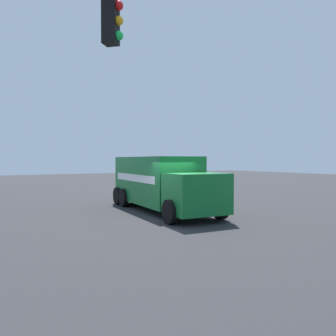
% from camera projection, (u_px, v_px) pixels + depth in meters
% --- Properties ---
extents(ground_plane, '(100.00, 100.00, 0.00)m').
position_uv_depth(ground_plane, '(175.00, 221.00, 14.59)').
color(ground_plane, '#2B2B2D').
extents(delivery_truck, '(8.55, 3.59, 2.77)m').
position_uv_depth(delivery_truck, '(161.00, 182.00, 17.40)').
color(delivery_truck, '#146B2D').
rests_on(delivery_truck, ground).
extents(traffic_light_primary, '(3.06, 3.21, 6.49)m').
position_uv_depth(traffic_light_primary, '(35.00, 41.00, 4.66)').
color(traffic_light_primary, '#38383D').
rests_on(traffic_light_primary, ground).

